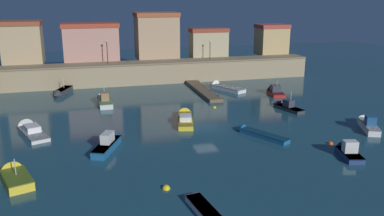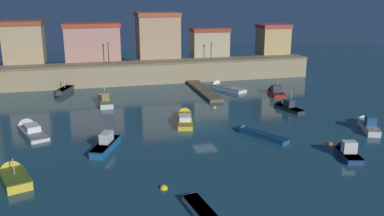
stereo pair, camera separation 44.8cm
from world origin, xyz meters
TOP-DOWN VIEW (x-y plane):
  - ground_plane at (0.00, 0.00)m, footprint 143.68×143.68m
  - quay_wall at (0.00, 25.94)m, footprint 52.35×4.28m
  - old_town_backdrop at (-4.13, 30.46)m, footprint 50.53×6.09m
  - pier_dock at (4.68, 17.03)m, footprint 1.96×13.84m
  - quay_lamp_0 at (-8.92, 25.94)m, footprint 0.32×0.32m
  - quay_lamp_1 at (8.63, 25.94)m, footprint 0.32×0.32m
  - moored_boat_0 at (10.39, -11.18)m, footprint 2.46×4.65m
  - moored_boat_1 at (-18.96, 3.40)m, footprint 4.27×7.41m
  - moored_boat_2 at (-1.62, 3.04)m, footprint 3.18×7.36m
  - moored_boat_3 at (17.48, -4.79)m, footprint 3.75×6.39m
  - moored_boat_4 at (12.29, 4.79)m, footprint 2.74×5.50m
  - moored_boat_5 at (-10.90, -3.56)m, footprint 3.73×6.39m
  - moored_boat_6 at (-10.38, 13.91)m, footprint 1.87×6.72m
  - moored_boat_8 at (4.40, -3.93)m, footprint 4.34×6.77m
  - moored_boat_9 at (-16.32, 20.88)m, footprint 3.18×5.72m
  - moored_boat_10 at (8.27, 18.03)m, footprint 4.80×7.20m
  - moored_boat_11 at (-18.79, -9.07)m, footprint 3.28×5.19m
  - moored_boat_12 at (14.78, 13.02)m, footprint 2.42×4.91m
  - mooring_buoy_0 at (3.53, 7.64)m, footprint 0.52×0.52m
  - mooring_buoy_1 at (10.57, -8.30)m, footprint 0.53×0.53m
  - mooring_buoy_2 at (-7.34, -13.68)m, footprint 0.64×0.64m

SIDE VIEW (x-z plane):
  - ground_plane at x=0.00m, z-range 0.00..0.00m
  - mooring_buoy_0 at x=3.53m, z-range -0.26..0.26m
  - mooring_buoy_1 at x=10.57m, z-range -0.26..0.26m
  - mooring_buoy_2 at x=-7.34m, z-range -0.32..0.32m
  - pier_dock at x=4.68m, z-range -0.12..0.58m
  - moored_boat_8 at x=4.40m, z-range -0.28..0.81m
  - moored_boat_1 at x=-18.96m, z-range -0.58..1.22m
  - moored_boat_10 at x=8.27m, z-range -0.56..1.21m
  - moored_boat_4 at x=12.29m, z-range -1.12..1.87m
  - moored_boat_9 at x=-16.32m, z-range -0.88..1.68m
  - moored_boat_2 at x=-1.62m, z-range -0.42..1.22m
  - moored_boat_11 at x=-18.79m, z-range -0.90..1.71m
  - moored_boat_12 at x=14.78m, z-range -1.00..1.82m
  - moored_boat_0 at x=10.39m, z-range -0.59..1.43m
  - moored_boat_3 at x=17.48m, z-range -0.47..1.49m
  - moored_boat_6 at x=-10.38m, z-range -1.00..2.03m
  - moored_boat_5 at x=-10.90m, z-range -0.45..1.49m
  - quay_wall at x=0.00m, z-range 0.01..3.60m
  - quay_lamp_1 at x=8.63m, z-range 4.14..7.41m
  - quay_lamp_0 at x=-8.92m, z-range 4.19..8.03m
  - old_town_backdrop at x=-4.13m, z-range 2.77..10.91m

